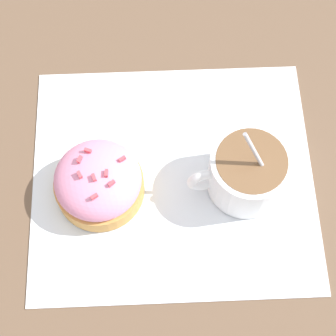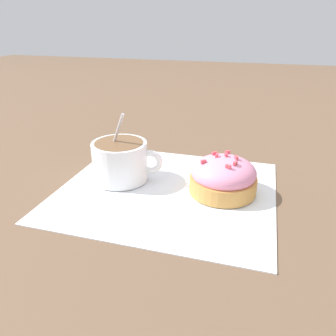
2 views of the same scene
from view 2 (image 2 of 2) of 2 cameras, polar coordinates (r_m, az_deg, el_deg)
ground_plane at (r=0.46m, az=-0.18°, el=-3.91°), size 3.00×3.00×0.00m
paper_napkin at (r=0.46m, az=-0.18°, el=-3.74°), size 0.29×0.26×0.00m
coffee_cup at (r=0.48m, az=-8.21°, el=1.50°), size 0.10×0.08×0.10m
frosted_pastry at (r=0.45m, az=9.59°, el=-1.48°), size 0.09×0.09×0.05m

